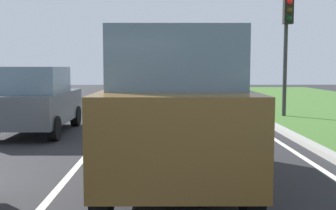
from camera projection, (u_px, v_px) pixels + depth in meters
The scene contains 7 objects.
ground_plane at pixel (131, 134), 10.96m from camera, with size 60.00×60.00×0.00m, color #262628.
lane_line_center at pixel (105, 134), 10.95m from camera, with size 0.12×32.00×0.01m, color silver.
lane_line_right_edge at pixel (265, 133), 11.01m from camera, with size 0.12×32.00×0.01m, color silver.
curb_right at pixel (284, 131), 11.01m from camera, with size 0.24×48.00×0.12m, color #9E9B93.
car_suv_ahead at pixel (174, 107), 6.25m from camera, with size 2.01×4.52×2.28m.
car_hatchback_far at pixel (37, 100), 11.00m from camera, with size 1.74×3.70×1.78m.
traffic_light_near_right at pixel (287, 32), 14.09m from camera, with size 0.32×0.50×4.39m.
Camera 1 is at (0.82, 3.15, 1.78)m, focal length 43.93 mm.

